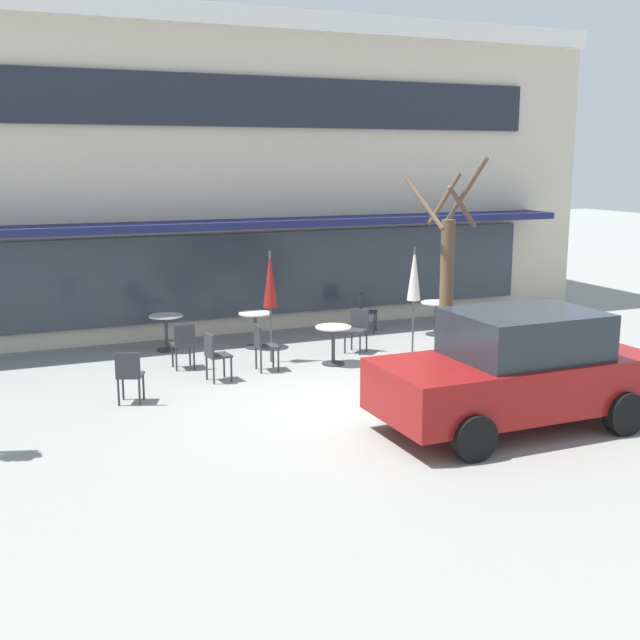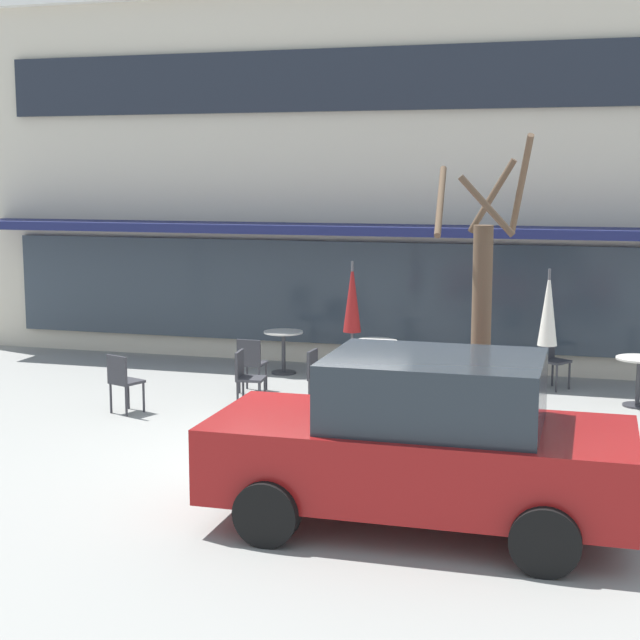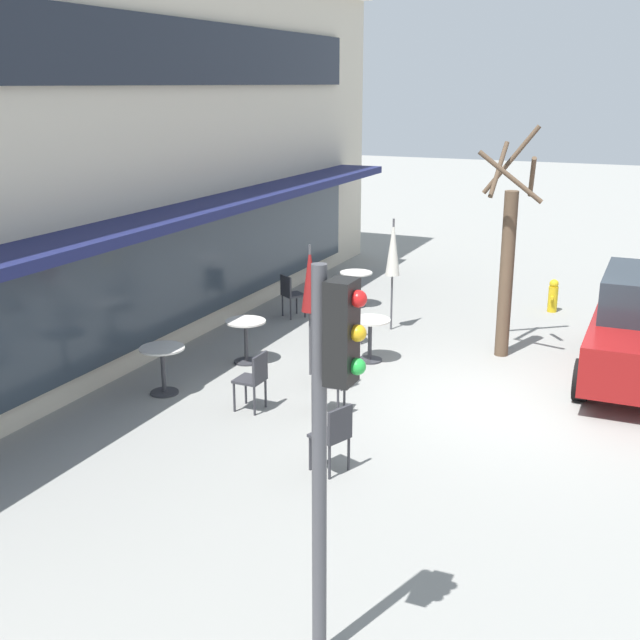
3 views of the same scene
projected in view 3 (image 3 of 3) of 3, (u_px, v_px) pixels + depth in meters
The scene contains 16 objects.
ground_plane at pixel (502, 402), 12.20m from camera, with size 80.00×80.00×0.00m, color gray.
cafe_table_near_wall at pixel (163, 362), 12.41m from camera, with size 0.70×0.70×0.76m.
cafe_table_streetside at pixel (356, 283), 17.32m from camera, with size 0.70×0.70×0.76m.
cafe_table_by_tree at pixel (246, 334), 13.80m from camera, with size 0.70×0.70×0.76m.
cafe_table_mid_patio at pixel (370, 333), 13.88m from camera, with size 0.70×0.70×0.76m.
patio_umbrella_green_folded at pixel (393, 248), 15.36m from camera, with size 0.28×0.28×2.20m.
patio_umbrella_cream_folded at pixel (310, 280), 12.90m from camera, with size 0.28×0.28×2.20m.
cafe_chair_0 at pixel (329, 381), 11.62m from camera, with size 0.44×0.44×0.89m.
cafe_chair_1 at pixel (290, 293), 16.50m from camera, with size 0.56×0.56×0.89m.
cafe_chair_2 at pixel (334, 356), 12.67m from camera, with size 0.42×0.42×0.89m.
cafe_chair_3 at pixel (349, 314), 14.95m from camera, with size 0.56×0.56×0.89m.
cafe_chair_4 at pixel (254, 377), 11.76m from camera, with size 0.41×0.41×0.89m.
cafe_chair_5 at pixel (334, 433), 9.87m from camera, with size 0.52×0.52×0.89m.
street_tree at pixel (507, 260), 13.84m from camera, with size 1.20×1.18×4.00m.
traffic_light_pole at pixel (331, 406), 6.12m from camera, with size 0.26×0.44×3.40m.
fire_hydrant at pixel (553, 296), 16.95m from camera, with size 0.36×0.20×0.71m.
Camera 3 is at (-11.50, -2.06, 4.66)m, focal length 45.00 mm.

